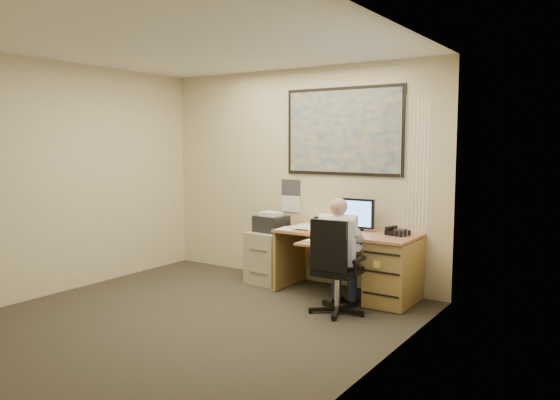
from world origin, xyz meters
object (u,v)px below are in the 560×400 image
Objects in this scene: filing_cabinet at (271,252)px; office_chair at (335,286)px; desk at (374,261)px; person at (339,255)px.

filing_cabinet is 0.90× the size of office_chair.
desk is 1.41m from filing_cabinet.
filing_cabinet is at bearing 179.36° from desk.
filing_cabinet is 1.46m from person.
desk is 1.33× the size of person.
office_chair is 0.32m from person.
office_chair is at bearing -24.00° from filing_cabinet.
desk is 0.65m from person.
desk reaches higher than office_chair.
filing_cabinet is 1.48m from office_chair.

